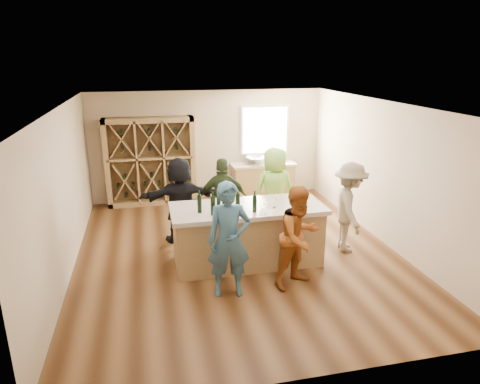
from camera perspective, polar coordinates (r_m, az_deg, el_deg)
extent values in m
cube|color=#58361C|center=(8.37, -0.37, -8.30)|extent=(6.00, 7.00, 0.10)
cube|color=white|center=(7.56, -0.42, 11.85)|extent=(6.00, 7.00, 0.10)
cube|color=#C4AC8E|center=(11.24, -4.26, 6.27)|extent=(6.00, 0.10, 2.80)
cube|color=#C4AC8E|center=(4.68, 9.03, -10.88)|extent=(6.00, 0.10, 2.80)
cube|color=#C4AC8E|center=(7.82, -22.81, -0.23)|extent=(0.10, 7.00, 2.80)
cube|color=#C4AC8E|center=(8.97, 19.03, 2.40)|extent=(0.10, 7.00, 2.80)
cube|color=white|center=(11.41, 3.31, 8.25)|extent=(1.30, 0.06, 1.30)
cube|color=white|center=(11.37, 3.36, 8.22)|extent=(1.18, 0.01, 1.18)
cube|color=#977548|center=(10.92, -11.83, 3.99)|extent=(2.20, 0.45, 2.20)
cube|color=#977548|center=(11.42, 3.08, 1.47)|extent=(1.60, 0.58, 0.86)
cube|color=#B8AA97|center=(11.30, 3.12, 3.71)|extent=(1.70, 0.62, 0.06)
imported|color=silver|center=(11.22, 2.14, 4.27)|extent=(0.54, 0.54, 0.19)
cylinder|color=silver|center=(11.38, 1.92, 4.75)|extent=(0.02, 0.02, 0.30)
cube|color=#977548|center=(7.78, 0.99, -5.95)|extent=(2.60, 1.00, 1.00)
cube|color=#B8AA97|center=(7.58, 1.02, -2.20)|extent=(2.72, 1.12, 0.08)
cylinder|color=black|center=(7.25, -5.42, -1.59)|extent=(0.09, 0.09, 0.31)
cylinder|color=black|center=(7.12, -3.63, -1.85)|extent=(0.09, 0.09, 0.33)
cylinder|color=black|center=(7.30, -2.87, -1.59)|extent=(0.07, 0.07, 0.26)
cylinder|color=black|center=(7.25, -2.12, -1.61)|extent=(0.09, 0.09, 0.29)
cylinder|color=black|center=(7.29, -0.29, -1.40)|extent=(0.10, 0.10, 0.31)
cone|color=white|center=(7.08, -0.56, -2.53)|extent=(0.08, 0.08, 0.18)
cone|color=white|center=(7.16, 3.41, -2.28)|extent=(0.09, 0.09, 0.19)
cone|color=white|center=(7.33, 6.79, -2.00)|extent=(0.08, 0.08, 0.17)
cone|color=white|center=(7.50, 4.62, -1.49)|extent=(0.07, 0.07, 0.17)
cone|color=white|center=(7.61, 8.01, -1.29)|extent=(0.09, 0.09, 0.17)
cube|color=white|center=(7.15, -0.91, -3.10)|extent=(0.25, 0.33, 0.00)
cube|color=white|center=(7.29, 3.55, -2.73)|extent=(0.36, 0.40, 0.00)
cube|color=white|center=(7.52, 8.24, -2.23)|extent=(0.28, 0.33, 0.00)
imported|color=#335972|center=(6.60, -1.48, -6.44)|extent=(0.72, 0.56, 1.84)
imported|color=#994C19|center=(6.97, 7.89, -5.94)|extent=(0.94, 0.76, 1.69)
imported|color=gray|center=(8.39, 14.35, -1.99)|extent=(0.76, 1.22, 1.75)
imported|color=#263319|center=(8.66, -2.25, -0.98)|extent=(1.06, 0.67, 1.70)
imported|color=#8CC64C|center=(8.96, 4.58, 0.14)|extent=(0.96, 0.68, 1.85)
imported|color=black|center=(8.63, -7.95, -1.02)|extent=(1.64, 0.65, 1.75)
cylinder|color=black|center=(7.25, 1.97, -1.55)|extent=(0.07, 0.07, 0.30)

